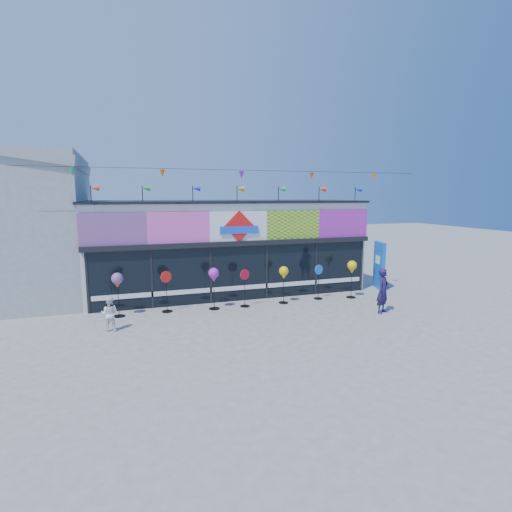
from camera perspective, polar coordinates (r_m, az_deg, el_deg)
name	(u,v)px	position (r m, az deg, el deg)	size (l,w,h in m)	color
ground	(267,326)	(13.61, 1.62, -9.91)	(80.00, 80.00, 0.00)	slate
kite_shop	(224,245)	(18.73, -4.57, 1.62)	(16.00, 5.70, 5.31)	white
blue_sign	(379,265)	(19.48, 17.19, -1.28)	(0.45, 1.10, 2.19)	blue
spinner_0	(117,282)	(15.07, -19.19, -3.48)	(0.41, 0.41, 1.61)	black
spinner_1	(167,290)	(15.30, -12.66, -4.82)	(0.41, 0.40, 1.56)	black
spinner_2	(214,276)	(15.27, -6.05, -2.88)	(0.41, 0.41, 1.61)	black
spinner_3	(245,287)	(15.64, -1.62, -4.45)	(0.40, 0.38, 1.49)	black
spinner_4	(284,274)	(16.09, 3.99, -2.55)	(0.38, 0.38, 1.52)	black
spinner_5	(319,281)	(16.99, 8.92, -3.54)	(0.41, 0.37, 1.47)	black
spinner_6	(352,268)	(17.38, 13.55, -1.70)	(0.41, 0.41, 1.60)	black
adult_man	(383,291)	(15.55, 17.70, -4.75)	(0.61, 0.40, 1.67)	#201647
child	(110,314)	(13.81, -20.18, -7.74)	(0.54, 0.31, 1.12)	white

